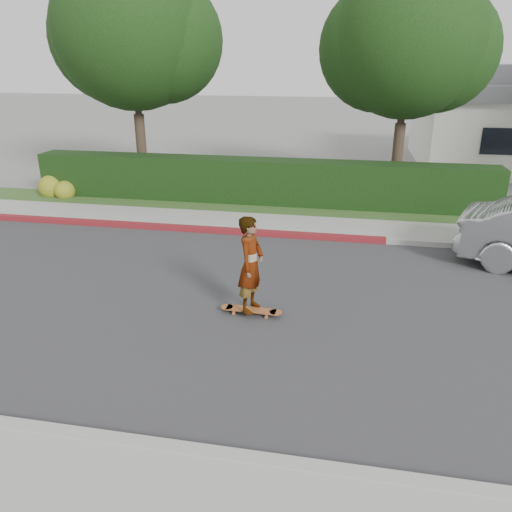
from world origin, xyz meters
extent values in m
plane|color=slate|center=(0.00, 0.00, 0.00)|extent=(120.00, 120.00, 0.00)
cube|color=#2D2D30|center=(0.00, 0.00, 0.01)|extent=(60.00, 8.00, 0.01)
cube|color=#9E9E99|center=(0.00, -4.10, 0.07)|extent=(60.00, 0.20, 0.15)
cube|color=#9E9E99|center=(0.00, 4.10, 0.07)|extent=(60.00, 0.20, 0.15)
cube|color=maroon|center=(-5.00, 4.10, 0.08)|extent=(12.00, 0.21, 0.15)
cube|color=gray|center=(0.00, 5.00, 0.06)|extent=(60.00, 1.60, 0.12)
cube|color=#2D4C1E|center=(0.00, 6.60, 0.05)|extent=(60.00, 1.60, 0.10)
cube|color=black|center=(-3.00, 7.20, 0.75)|extent=(15.00, 1.00, 1.50)
sphere|color=#2D4C19|center=(-10.20, 6.80, 0.35)|extent=(0.90, 0.90, 0.90)
sphere|color=#2D4C19|center=(-9.60, 6.60, 0.30)|extent=(0.70, 0.70, 0.70)
cylinder|color=#33261C|center=(-7.50, 8.50, 1.35)|extent=(0.36, 0.36, 2.70)
cylinder|color=#33261C|center=(-7.50, 8.50, 3.38)|extent=(0.24, 0.24, 2.25)
sphere|color=black|center=(-7.50, 8.50, 5.40)|extent=(5.20, 5.20, 5.20)
sphere|color=black|center=(-8.30, 8.90, 5.20)|extent=(4.42, 4.42, 4.42)
sphere|color=black|center=(-6.60, 8.80, 5.10)|extent=(4.16, 4.16, 4.16)
cylinder|color=#33261C|center=(1.50, 9.00, 1.26)|extent=(0.36, 0.36, 2.52)
cylinder|color=#33261C|center=(1.50, 9.00, 3.15)|extent=(0.24, 0.24, 2.10)
sphere|color=black|center=(1.50, 9.00, 5.04)|extent=(4.80, 4.80, 4.80)
sphere|color=black|center=(0.70, 9.40, 4.84)|extent=(4.08, 4.08, 4.08)
sphere|color=black|center=(2.40, 9.30, 4.74)|extent=(3.84, 3.84, 3.84)
cube|color=black|center=(5.50, 11.98, 1.60)|extent=(1.40, 0.06, 1.00)
cylinder|color=#B25B30|center=(-2.02, -0.49, 0.04)|extent=(0.06, 0.04, 0.06)
cylinder|color=#B25B30|center=(-2.01, -0.31, 0.04)|extent=(0.06, 0.04, 0.06)
cylinder|color=#B25B30|center=(-1.39, -0.51, 0.04)|extent=(0.06, 0.04, 0.06)
cylinder|color=#B25B30|center=(-1.38, -0.34, 0.04)|extent=(0.06, 0.04, 0.06)
cube|color=silver|center=(-2.01, -0.40, 0.09)|extent=(0.06, 0.19, 0.03)
cube|color=silver|center=(-1.39, -0.43, 0.09)|extent=(0.06, 0.19, 0.03)
cube|color=brown|center=(-1.70, -0.41, 0.11)|extent=(0.95, 0.27, 0.02)
cylinder|color=brown|center=(-2.17, -0.39, 0.11)|extent=(0.24, 0.24, 0.02)
cylinder|color=brown|center=(-1.23, -0.43, 0.11)|extent=(0.24, 0.24, 0.02)
imported|color=white|center=(-1.70, -0.41, 1.03)|extent=(0.56, 0.73, 1.81)
camera|label=1|loc=(-0.06, -8.58, 4.47)|focal=35.00mm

